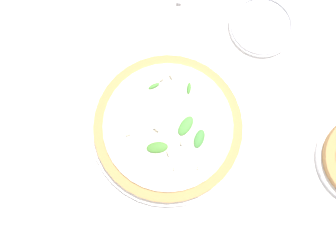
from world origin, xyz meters
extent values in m
plane|color=silver|center=(0.00, 0.00, 0.00)|extent=(6.00, 6.00, 0.00)
cylinder|color=white|center=(-0.01, -0.03, 0.01)|extent=(0.35, 0.35, 0.01)
cylinder|color=#B7844C|center=(-0.01, -0.03, 0.02)|extent=(0.33, 0.33, 0.02)
cylinder|color=silver|center=(-0.01, -0.03, 0.03)|extent=(0.28, 0.28, 0.01)
ellipsoid|color=#3E7F35|center=(-0.05, -0.09, 0.04)|extent=(0.05, 0.04, 0.01)
ellipsoid|color=#41832E|center=(0.06, -0.09, 0.04)|extent=(0.03, 0.02, 0.01)
ellipsoid|color=#478A34|center=(0.08, -0.02, 0.04)|extent=(0.01, 0.03, 0.01)
ellipsoid|color=#458635|center=(-0.02, -0.07, 0.04)|extent=(0.05, 0.05, 0.01)
ellipsoid|color=#457D2E|center=(-0.05, 0.00, 0.04)|extent=(0.03, 0.05, 0.01)
cube|color=beige|center=(-0.05, -0.05, 0.04)|extent=(0.01, 0.01, 0.01)
cube|color=beige|center=(-0.01, -0.01, 0.04)|extent=(0.01, 0.01, 0.01)
cube|color=beige|center=(-0.07, -0.02, 0.04)|extent=(0.01, 0.01, 0.01)
cube|color=beige|center=(-0.10, -0.03, 0.04)|extent=(0.01, 0.01, 0.00)
cube|color=beige|center=(0.09, -0.04, 0.04)|extent=(0.01, 0.01, 0.01)
cube|color=beige|center=(-0.01, 0.05, 0.04)|extent=(0.00, 0.01, 0.00)
cube|color=beige|center=(0.10, -0.06, 0.04)|extent=(0.01, 0.01, 0.01)
cube|color=beige|center=(-0.11, -0.08, 0.04)|extent=(0.01, 0.01, 0.00)
cylinder|color=white|center=(0.19, -0.30, 0.01)|extent=(0.15, 0.15, 0.01)
torus|color=white|center=(0.19, -0.30, 0.01)|extent=(0.15, 0.15, 0.01)
camera|label=1|loc=(-0.13, -0.01, 0.73)|focal=35.00mm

